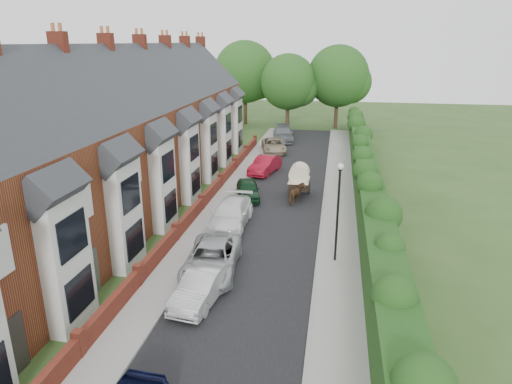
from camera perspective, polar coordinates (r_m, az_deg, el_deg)
ground at (r=20.40m, az=-0.17°, el=-13.02°), size 140.00×140.00×0.00m
road at (r=30.30m, az=2.58°, el=-2.19°), size 6.00×58.00×0.02m
pavement_hedge_side at (r=30.07m, az=10.36°, el=-2.54°), size 2.20×58.00×0.12m
pavement_house_side at (r=30.97m, az=-4.50°, el=-1.66°), size 1.70×58.00×0.12m
kerb_hedge_side at (r=30.07m, az=8.36°, el=-2.42°), size 0.18×58.00×0.13m
kerb_house_side at (r=30.79m, az=-3.05°, el=-1.75°), size 0.18×58.00×0.13m
hedge at (r=29.65m, az=14.00°, el=0.06°), size 2.10×58.00×2.85m
terrace_row at (r=31.13m, az=-16.95°, el=6.15°), size 9.05×40.50×11.50m
garden_wall_row at (r=30.19m, az=-6.82°, el=-1.47°), size 0.35×40.35×1.10m
lamppost at (r=22.38m, az=10.26°, el=-1.06°), size 0.32×0.32×5.16m
tree_far_left at (r=57.73m, az=4.40°, el=13.39°), size 7.14×6.80×9.29m
tree_far_right at (r=59.39m, az=10.60°, el=13.86°), size 7.98×7.60×10.31m
tree_far_back at (r=61.48m, az=-0.98°, el=14.58°), size 8.40×8.00×10.82m
car_silver_a at (r=20.01m, az=-6.78°, el=-11.59°), size 1.95×4.25×1.35m
car_silver_b at (r=22.11m, az=-5.57°, el=-8.34°), size 2.82×5.39×1.45m
car_white at (r=27.45m, az=-3.20°, el=-2.77°), size 2.12×5.18×1.50m
car_green at (r=32.20m, az=-1.06°, el=0.32°), size 2.48×4.16×1.33m
car_red at (r=38.43m, az=1.14°, el=3.39°), size 2.46×4.60×1.44m
car_beige at (r=46.05m, az=2.22°, el=5.84°), size 3.27×5.24×1.35m
car_grey at (r=51.43m, az=3.39°, el=7.27°), size 2.93×5.68×1.58m
car_black at (r=53.42m, az=3.34°, el=7.68°), size 2.30×4.77×1.57m
horse at (r=31.18m, az=5.11°, el=-0.29°), size 1.26×1.82×1.40m
horse_cart at (r=32.69m, az=5.42°, el=1.80°), size 1.50×3.31×2.39m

